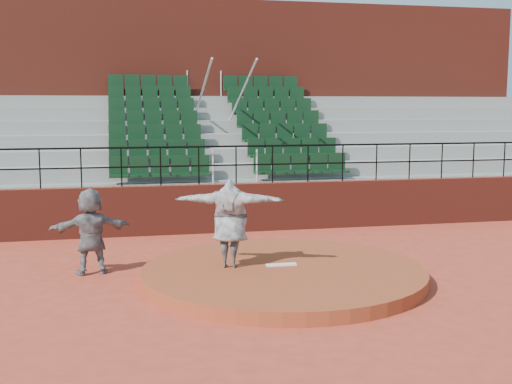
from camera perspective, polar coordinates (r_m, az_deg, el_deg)
ground at (r=12.62m, az=2.44°, el=-7.80°), size 90.00×90.00×0.00m
pitchers_mound at (r=12.59m, az=2.44°, el=-7.25°), size 5.50×5.50×0.25m
pitching_rubber at (r=12.69m, az=2.27°, el=-6.47°), size 0.60×0.15×0.03m
boundary_wall at (r=17.26m, az=-1.77°, el=-1.39°), size 24.00×0.30×1.30m
wall_railing at (r=17.10m, az=-1.79°, el=3.18°), size 24.04×0.05×1.03m
seating_deck at (r=20.73m, az=-3.62°, el=2.30°), size 24.00×5.97×4.63m
press_box_facade at (r=24.56m, az=-5.07°, el=8.07°), size 24.00×3.00×7.10m
pitcher at (r=12.42m, az=-2.33°, el=-2.79°), size 2.19×1.23×1.72m
fielder at (r=13.29m, az=-14.47°, el=-3.38°), size 1.68×0.75×1.75m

